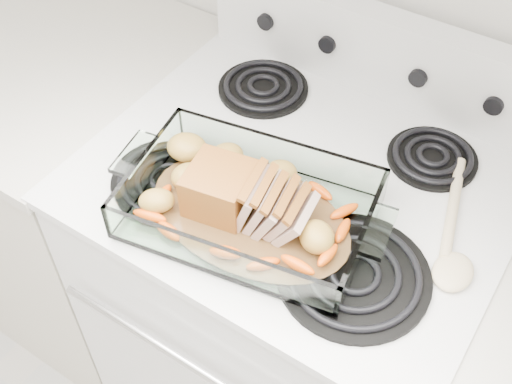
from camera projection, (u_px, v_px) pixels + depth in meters
The scene contains 6 objects.
electric_range at pixel (292, 302), 1.53m from camera, with size 0.78×0.70×1.12m.
counter_left at pixel (88, 193), 1.79m from camera, with size 0.58×0.68×0.93m.
baking_dish at pixel (250, 210), 1.09m from camera, with size 0.40×0.27×0.08m.
pork_roast at pixel (239, 194), 1.08m from camera, with size 0.22×0.10×0.09m.
roast_vegetables at pixel (259, 192), 1.11m from camera, with size 0.37×0.20×0.05m.
wooden_spoon at pixel (453, 242), 1.07m from camera, with size 0.12×0.29×0.02m.
Camera 1 is at (0.38, 0.92, 1.80)m, focal length 45.00 mm.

